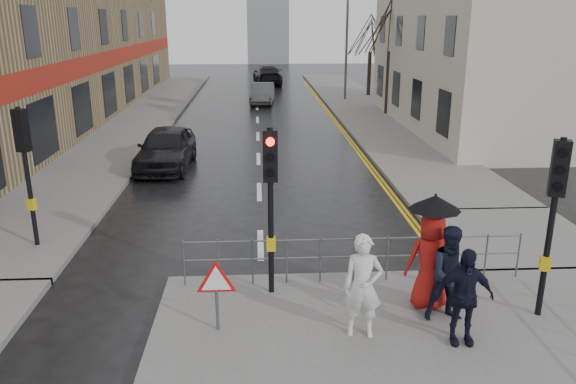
{
  "coord_description": "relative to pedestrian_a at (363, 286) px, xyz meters",
  "views": [
    {
      "loc": [
        -0.04,
        -10.14,
        5.51
      ],
      "look_at": [
        0.7,
        3.06,
        1.37
      ],
      "focal_mm": 35.0,
      "sensor_mm": 36.0,
      "label": 1
    }
  ],
  "objects": [
    {
      "name": "ground",
      "position": [
        -1.73,
        1.5,
        -1.07
      ],
      "size": [
        120.0,
        120.0,
        0.0
      ],
      "primitive_type": "plane",
      "color": "black",
      "rests_on": "ground"
    },
    {
      "name": "left_pavement",
      "position": [
        -8.23,
        24.5,
        -1.0
      ],
      "size": [
        4.0,
        44.0,
        0.14
      ],
      "primitive_type": "cube",
      "color": "#605E5B",
      "rests_on": "ground"
    },
    {
      "name": "right_pavement",
      "position": [
        4.77,
        26.5,
        -1.0
      ],
      "size": [
        4.0,
        40.0,
        0.14
      ],
      "primitive_type": "cube",
      "color": "#605E5B",
      "rests_on": "ground"
    },
    {
      "name": "pavement_bridge_right",
      "position": [
        4.77,
        4.5,
        -1.0
      ],
      "size": [
        4.0,
        4.2,
        0.14
      ],
      "primitive_type": "cube",
      "color": "#605E5B",
      "rests_on": "ground"
    },
    {
      "name": "building_left_terrace",
      "position": [
        -13.73,
        23.5,
        3.93
      ],
      "size": [
        8.0,
        42.0,
        10.0
      ],
      "primitive_type": "cube",
      "color": "#927954",
      "rests_on": "ground"
    },
    {
      "name": "building_right_cream",
      "position": [
        10.27,
        19.5,
        3.71
      ],
      "size": [
        9.0,
        16.4,
        10.1
      ],
      "color": "beige",
      "rests_on": "ground"
    },
    {
      "name": "traffic_signal_near_left",
      "position": [
        -1.53,
        1.69,
        1.39
      ],
      "size": [
        0.28,
        0.27,
        3.4
      ],
      "color": "black",
      "rests_on": "near_pavement"
    },
    {
      "name": "traffic_signal_near_right",
      "position": [
        3.47,
        0.49,
        1.39
      ],
      "size": [
        0.34,
        0.33,
        3.4
      ],
      "color": "black",
      "rests_on": "near_pavement"
    },
    {
      "name": "traffic_signal_far_left",
      "position": [
        -7.23,
        4.5,
        1.39
      ],
      "size": [
        0.34,
        0.33,
        3.4
      ],
      "color": "black",
      "rests_on": "left_pavement"
    },
    {
      "name": "guard_railing_front",
      "position": [
        0.22,
        2.1,
        -0.21
      ],
      "size": [
        7.14,
        0.04,
        1.0
      ],
      "color": "#595B5E",
      "rests_on": "near_pavement"
    },
    {
      "name": "warning_sign",
      "position": [
        -2.53,
        0.29,
        -0.03
      ],
      "size": [
        0.8,
        0.07,
        1.35
      ],
      "color": "#595B5E",
      "rests_on": "near_pavement"
    },
    {
      "name": "street_lamp",
      "position": [
        4.09,
        29.5,
        3.63
      ],
      "size": [
        1.83,
        0.25,
        8.0
      ],
      "color": "#595B5E",
      "rests_on": "right_pavement"
    },
    {
      "name": "tree_near",
      "position": [
        5.77,
        23.5,
        4.07
      ],
      "size": [
        2.4,
        2.4,
        6.58
      ],
      "color": "#30231A",
      "rests_on": "right_pavement"
    },
    {
      "name": "tree_far",
      "position": [
        6.27,
        31.5,
        3.35
      ],
      "size": [
        2.4,
        2.4,
        5.64
      ],
      "color": "#30231A",
      "rests_on": "right_pavement"
    },
    {
      "name": "pedestrian_a",
      "position": [
        0.0,
        0.0,
        0.0
      ],
      "size": [
        0.73,
        0.53,
        1.86
      ],
      "primitive_type": "imported",
      "rotation": [
        0.0,
        0.0,
        -0.13
      ],
      "color": "silver",
      "rests_on": "near_pavement"
    },
    {
      "name": "pedestrian_b",
      "position": [
        1.71,
        0.43,
        -0.02
      ],
      "size": [
        0.9,
        0.71,
        1.82
      ],
      "primitive_type": "imported",
      "rotation": [
        0.0,
        0.0,
        0.03
      ],
      "color": "black",
      "rests_on": "near_pavement"
    },
    {
      "name": "pedestrian_with_umbrella",
      "position": [
        1.47,
        0.93,
        0.25
      ],
      "size": [
        0.96,
        0.96,
        2.26
      ],
      "color": "#AC1714",
      "rests_on": "near_pavement"
    },
    {
      "name": "pedestrian_d",
      "position": [
        1.66,
        -0.33,
        -0.07
      ],
      "size": [
        1.04,
        0.49,
        1.73
      ],
      "primitive_type": "imported",
      "rotation": [
        0.0,
        0.0,
        -0.07
      ],
      "color": "black",
      "rests_on": "near_pavement"
    },
    {
      "name": "car_parked",
      "position": [
        -5.21,
        12.25,
        -0.29
      ],
      "size": [
        2.04,
        4.65,
        1.56
      ],
      "primitive_type": "imported",
      "rotation": [
        0.0,
        0.0,
        -0.05
      ],
      "color": "black",
      "rests_on": "ground"
    },
    {
      "name": "car_mid",
      "position": [
        -1.37,
        28.68,
        -0.41
      ],
      "size": [
        1.72,
        4.14,
        1.33
      ],
      "primitive_type": "imported",
      "rotation": [
        0.0,
        0.0,
        -0.08
      ],
      "color": "#4F5355",
      "rests_on": "ground"
    },
    {
      "name": "car_far",
      "position": [
        -0.8,
        39.58,
        -0.29
      ],
      "size": [
        2.56,
        5.52,
        1.56
      ],
      "primitive_type": "imported",
      "rotation": [
        0.0,
        0.0,
        3.21
      ],
      "color": "black",
      "rests_on": "ground"
    }
  ]
}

